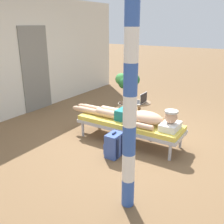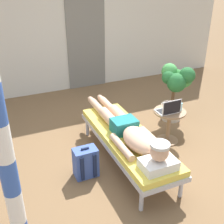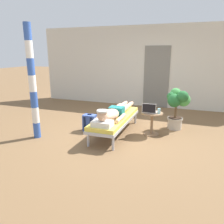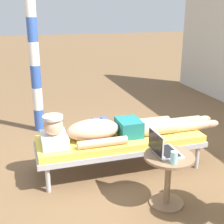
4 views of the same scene
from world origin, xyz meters
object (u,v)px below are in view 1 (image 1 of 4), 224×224
Objects in this scene: laptop at (140,100)px; drink_glass at (144,98)px; person_reclining at (134,116)px; potted_plant at (127,88)px; porch_post at (130,111)px; lounge_chair at (130,124)px; backpack at (114,145)px; side_table at (139,110)px.

drink_glass is (0.21, 0.02, -0.00)m from laptop.
drink_glass is at bearing 15.81° from person_reclining.
laptop is 0.84m from potted_plant.
potted_plant is at bearing 29.29° from porch_post.
backpack reaches higher than lounge_chair.
lounge_chair is at bearing -149.25° from potted_plant.
drink_glass reaches higher than side_table.
side_table is 4.55× the size of drink_glass.
side_table is 2.71m from porch_post.
potted_plant reaches higher than side_table.
lounge_chair is 1.56m from potted_plant.
person_reclining reaches higher than lounge_chair.
side_table is 1.47m from backpack.
side_table is at bearing 40.52° from laptop.
person_reclining is 0.90× the size of porch_post.
side_table is at bearing 23.65° from porch_post.
person_reclining is at bearing -146.24° from potted_plant.
laptop is at bearing 8.71° from backpack.
side_table is 0.27m from drink_glass.
lounge_chair is 1.95m from porch_post.
porch_post is at bearing -158.29° from drink_glass.
drink_glass reaches higher than backpack.
drink_glass is at bearing 4.68° from laptop.
laptop is (0.75, 0.16, 0.24)m from lounge_chair.
person_reclining is 0.80m from laptop.
porch_post is (-2.30, -0.98, 0.62)m from laptop.
drink_glass is at bearing -119.99° from potted_plant.
laptop is 1.44m from backpack.
lounge_chair is at bearing -168.08° from laptop.
potted_plant is (0.50, 0.57, 0.29)m from side_table.
laptop is 0.31× the size of potted_plant.
laptop is at bearing 23.12° from porch_post.
person_reclining is 5.12× the size of backpack.
porch_post reaches higher than drink_glass.
drink_glass is (0.96, 0.18, 0.23)m from lounge_chair.
laptop is 0.21m from drink_glass.
drink_glass is 0.05× the size of porch_post.
side_table is at bearing 10.35° from backpack.
potted_plant is (1.31, 0.88, 0.12)m from person_reclining.
potted_plant is 0.41× the size of porch_post.
potted_plant is (0.35, 0.60, 0.06)m from drink_glass.
lounge_chair is 0.20m from person_reclining.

